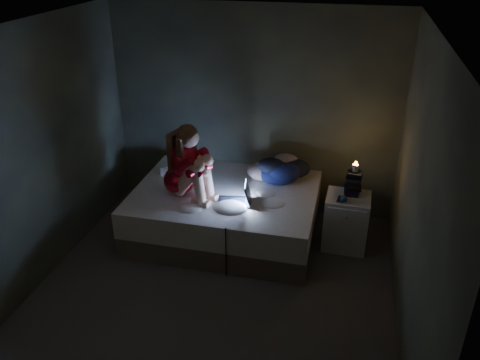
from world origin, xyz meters
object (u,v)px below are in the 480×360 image
(bed, at_px, (225,212))
(nightstand, at_px, (346,221))
(laptop, at_px, (234,193))
(candle, at_px, (355,168))
(woman, at_px, (178,159))
(phone, at_px, (341,199))

(bed, relative_size, nightstand, 3.26)
(laptop, distance_m, nightstand, 1.35)
(nightstand, distance_m, candle, 0.65)
(woman, relative_size, nightstand, 1.36)
(bed, distance_m, candle, 1.61)
(candle, relative_size, phone, 0.57)
(bed, distance_m, woman, 0.90)
(woman, bearing_deg, bed, 39.06)
(laptop, relative_size, nightstand, 0.57)
(nightstand, relative_size, candle, 8.15)
(phone, bearing_deg, bed, -175.92)
(bed, relative_size, woman, 2.39)
(nightstand, bearing_deg, woman, -170.35)
(woman, xyz_separation_m, phone, (1.82, 0.18, -0.37))
(phone, bearing_deg, woman, -169.16)
(woman, relative_size, laptop, 2.40)
(nightstand, relative_size, phone, 4.66)
(bed, bearing_deg, woman, -156.95)
(laptop, distance_m, phone, 1.19)
(phone, bearing_deg, candle, 63.62)
(phone, bearing_deg, laptop, -163.73)
(woman, height_order, laptop, woman)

